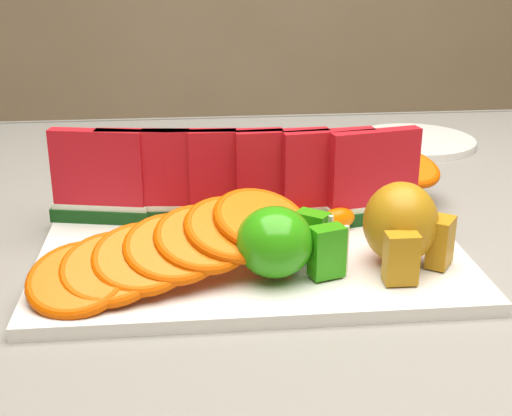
% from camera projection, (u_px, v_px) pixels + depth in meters
% --- Properties ---
extents(table, '(1.40, 0.90, 0.75)m').
position_uv_depth(table, '(318.00, 317.00, 0.79)').
color(table, '#4B2B1C').
rests_on(table, ground).
extents(tablecloth, '(1.53, 1.03, 0.20)m').
position_uv_depth(tablecloth, '(320.00, 266.00, 0.77)').
color(tablecloth, gray).
rests_on(tablecloth, table).
extents(platter, '(0.40, 0.30, 0.01)m').
position_uv_depth(platter, '(250.00, 246.00, 0.70)').
color(platter, silver).
rests_on(platter, tablecloth).
extents(apple_cluster, '(0.10, 0.08, 0.06)m').
position_uv_depth(apple_cluster, '(282.00, 242.00, 0.61)').
color(apple_cluster, '#1D7B1C').
rests_on(apple_cluster, platter).
extents(pear_cluster, '(0.09, 0.09, 0.08)m').
position_uv_depth(pear_cluster, '(403.00, 226.00, 0.63)').
color(pear_cluster, '#9C570D').
rests_on(pear_cluster, platter).
extents(side_plate, '(0.22, 0.22, 0.01)m').
position_uv_depth(side_plate, '(414.00, 141.00, 1.06)').
color(side_plate, silver).
rests_on(side_plate, tablecloth).
extents(fork, '(0.04, 0.20, 0.00)m').
position_uv_depth(fork, '(203.00, 156.00, 1.00)').
color(fork, silver).
rests_on(fork, tablecloth).
extents(watermelon_row, '(0.39, 0.07, 0.10)m').
position_uv_depth(watermelon_row, '(236.00, 179.00, 0.73)').
color(watermelon_row, '#09350A').
rests_on(watermelon_row, platter).
extents(orange_fan_front, '(0.27, 0.16, 0.07)m').
position_uv_depth(orange_fan_front, '(173.00, 248.00, 0.61)').
color(orange_fan_front, '#C62E00').
rests_on(orange_fan_front, platter).
extents(orange_fan_back, '(0.39, 0.11, 0.05)m').
position_uv_depth(orange_fan_back, '(280.00, 178.00, 0.80)').
color(orange_fan_back, '#C62E00').
rests_on(orange_fan_back, platter).
extents(tangerine_segments, '(0.22, 0.07, 0.02)m').
position_uv_depth(tangerine_segments, '(250.00, 226.00, 0.70)').
color(tangerine_segments, '#D93C0A').
rests_on(tangerine_segments, platter).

